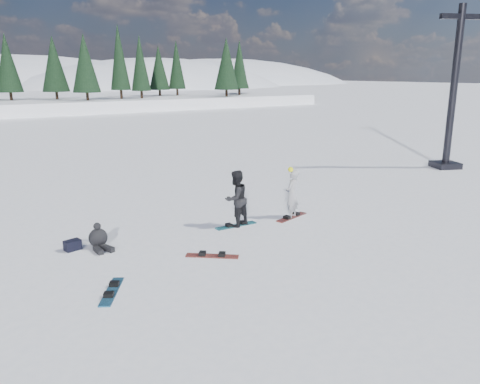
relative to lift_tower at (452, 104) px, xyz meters
The scene contains 10 objects.
ground 16.42m from the lift_tower, 164.81° to the right, with size 420.00×420.00×0.00m, color white.
lift_tower is the anchor object (origin of this frame).
snowboarder_woman 13.25m from the lift_tower, 168.90° to the right, with size 0.76×0.66×1.89m.
snowboarder_man 15.30m from the lift_tower, behind, with size 0.93×0.73×1.92m, color black.
seated_rider 19.77m from the lift_tower, behind, with size 0.63×0.96×0.77m.
gear_bag 20.46m from the lift_tower, behind, with size 0.45×0.30×0.30m, color black.
snowboard_woman 13.44m from the lift_tower, 168.90° to the right, with size 1.50×0.28×0.03m, color maroon.
snowboard_man 15.48m from the lift_tower, behind, with size 1.50×0.28×0.03m, color #177583.
snowboard_loose_a 20.89m from the lift_tower, 166.62° to the right, with size 1.50×0.28×0.03m, color #165379.
snowboard_loose_b 17.79m from the lift_tower, 166.28° to the right, with size 1.50×0.28×0.03m, color #9D3322.
Camera 1 is at (-7.51, -10.73, 5.05)m, focal length 35.00 mm.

